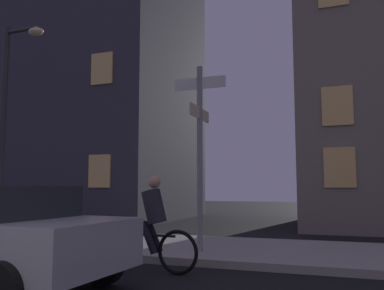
# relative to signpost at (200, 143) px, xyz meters

# --- Properties ---
(sidewalk_kerb) EXTENTS (40.00, 3.39, 0.14)m
(sidewalk_kerb) POSITION_rel_signpost_xyz_m (-0.53, 0.80, -2.24)
(sidewalk_kerb) COLOR #9E9991
(sidewalk_kerb) RESTS_ON ground_plane
(signpost) EXTENTS (1.11, 1.18, 3.78)m
(signpost) POSITION_rel_signpost_xyz_m (0.00, 0.00, 0.00)
(signpost) COLOR gray
(signpost) RESTS_ON sidewalk_kerb
(street_lamp) EXTENTS (1.26, 0.28, 5.57)m
(street_lamp) POSITION_rel_signpost_xyz_m (-5.45, 0.41, 1.11)
(street_lamp) COLOR #2D2D30
(street_lamp) RESTS_ON sidewalk_kerb
(cyclist) EXTENTS (1.82, 0.36, 1.61)m
(cyclist) POSITION_rel_signpost_xyz_m (-0.34, -1.57, -1.57)
(cyclist) COLOR black
(cyclist) RESTS_ON ground_plane
(building_left_block) EXTENTS (12.43, 7.79, 14.50)m
(building_left_block) POSITION_rel_signpost_xyz_m (-10.18, 8.86, 4.94)
(building_left_block) COLOR #383842
(building_left_block) RESTS_ON ground_plane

